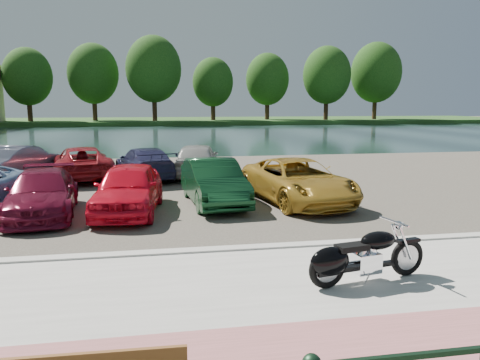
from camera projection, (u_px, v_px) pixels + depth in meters
name	position (u px, v px, depth m)	size (l,w,h in m)	color
ground	(324.00, 285.00, 8.24)	(200.00, 200.00, 0.00)	#595447
promenade	(346.00, 306.00, 7.26)	(60.00, 6.00, 0.10)	#A3A19A
pink_path	(395.00, 353.00, 5.79)	(60.00, 2.00, 0.01)	#925452
kerb	(292.00, 247.00, 10.17)	(60.00, 0.30, 0.14)	#A3A19A
parking_lot	(229.00, 182.00, 18.92)	(60.00, 18.00, 0.04)	#413C34
river	(185.00, 135.00, 47.10)	(120.00, 40.00, 0.00)	#182C2A
far_bank	(173.00, 121.00, 78.14)	(120.00, 24.00, 0.60)	#204217
far_trees	(202.00, 75.00, 71.70)	(70.25, 10.68, 12.52)	#332012
motorcycle	(358.00, 257.00, 7.98)	(2.31, 0.84, 1.05)	black
car_3	(42.00, 193.00, 13.07)	(1.78, 4.37, 1.27)	maroon
car_4	(128.00, 188.00, 13.36)	(1.70, 4.21, 1.44)	red
car_5	(214.00, 182.00, 14.58)	(1.48, 4.25, 1.40)	#103A1D
car_6	(298.00, 181.00, 14.81)	(2.30, 4.99, 1.39)	#B28729
car_9	(19.00, 163.00, 18.75)	(1.58, 4.52, 1.49)	slate
car_10	(82.00, 163.00, 19.46)	(2.25, 4.87, 1.35)	maroon
car_11	(145.00, 163.00, 19.52)	(1.84, 4.53, 1.31)	#27274B
car_12	(197.00, 159.00, 20.17)	(1.74, 4.32, 1.47)	#A6A6A2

